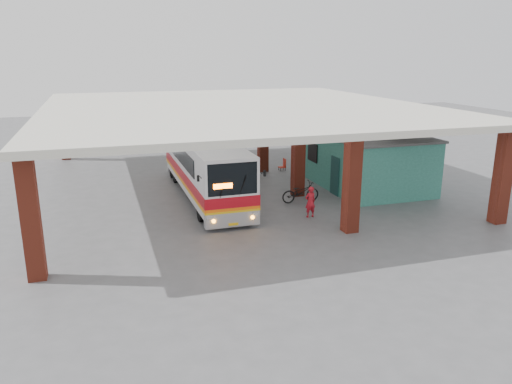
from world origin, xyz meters
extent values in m
plane|color=#515154|center=(0.00, 0.00, 0.00)|extent=(90.00, 90.00, 0.00)
cube|color=maroon|center=(3.00, -3.00, 2.17)|extent=(0.60, 0.60, 4.35)
cube|color=maroon|center=(3.00, 3.00, 2.17)|extent=(0.60, 0.60, 4.35)
cube|color=maroon|center=(3.00, 9.00, 2.17)|extent=(0.60, 0.60, 4.35)
cube|color=maroon|center=(-9.50, -4.00, 2.17)|extent=(0.60, 0.60, 4.35)
cube|color=maroon|center=(-9.50, 17.00, 2.17)|extent=(0.60, 0.60, 4.35)
cube|color=maroon|center=(10.00, -4.00, 2.17)|extent=(0.60, 0.60, 4.35)
cube|color=maroon|center=(10.00, 17.00, 2.17)|extent=(0.60, 0.60, 4.35)
cube|color=beige|center=(0.50, 6.50, 4.50)|extent=(21.00, 23.00, 0.30)
cube|color=#2B6D5C|center=(7.50, 4.00, 1.50)|extent=(5.00, 8.00, 3.00)
cube|color=#484848|center=(7.50, 4.00, 3.05)|extent=(5.20, 8.20, 0.12)
cube|color=#143937|center=(4.98, 2.50, 1.05)|extent=(0.08, 0.95, 2.10)
cube|color=black|center=(4.98, 5.50, 1.80)|extent=(0.08, 1.20, 1.00)
cube|color=black|center=(4.95, 5.50, 1.80)|extent=(0.04, 1.30, 1.10)
cube|color=silver|center=(-1.85, 4.35, 1.84)|extent=(2.46, 11.65, 2.72)
cube|color=silver|center=(-1.85, 3.38, 3.30)|extent=(1.17, 2.92, 0.24)
cube|color=#98999E|center=(-1.84, -1.30, 0.53)|extent=(2.45, 0.39, 0.68)
cube|color=#A90B16|center=(-1.85, 4.35, 1.31)|extent=(2.50, 11.65, 0.49)
cube|color=orange|center=(-1.85, 4.35, 1.00)|extent=(2.50, 11.65, 0.13)
cube|color=gold|center=(-1.85, 4.35, 0.89)|extent=(2.50, 11.65, 0.10)
cube|color=black|center=(-1.84, -1.44, 2.35)|extent=(2.18, 0.11, 1.41)
cube|color=black|center=(-3.08, 5.12, 2.33)|extent=(0.07, 8.74, 0.87)
cube|color=black|center=(-0.63, 5.13, 2.33)|extent=(0.07, 8.74, 0.87)
cube|color=#FF5905|center=(-2.27, -1.50, 2.09)|extent=(0.83, 0.05, 0.21)
sphere|color=orange|center=(-2.71, -1.51, 0.56)|extent=(0.17, 0.17, 0.17)
sphere|color=orange|center=(-0.96, -1.50, 0.56)|extent=(0.17, 0.17, 0.17)
cube|color=gold|center=(-1.84, -1.52, 0.34)|extent=(0.44, 0.03, 0.12)
cylinder|color=black|center=(-2.87, 0.27, 0.49)|extent=(0.31, 0.97, 0.97)
cylinder|color=black|center=(-0.81, 0.27, 0.49)|extent=(0.31, 0.97, 0.97)
cylinder|color=black|center=(-2.89, 7.74, 0.49)|extent=(0.31, 0.97, 0.97)
cylinder|color=black|center=(-0.83, 7.75, 0.49)|extent=(0.31, 0.97, 0.97)
cylinder|color=black|center=(-2.90, 9.00, 0.49)|extent=(0.31, 0.97, 0.97)
cylinder|color=black|center=(-0.83, 9.01, 0.49)|extent=(0.31, 0.97, 0.97)
imported|color=black|center=(2.65, 1.72, 0.54)|extent=(2.08, 0.80, 1.08)
imported|color=red|center=(2.14, -0.68, 0.75)|extent=(0.59, 0.43, 1.50)
cube|color=red|center=(4.26, 8.79, 0.23)|extent=(0.44, 0.44, 0.06)
cube|color=red|center=(4.44, 8.79, 0.49)|extent=(0.07, 0.42, 0.59)
cylinder|color=black|center=(4.11, 8.61, 0.10)|extent=(0.03, 0.03, 0.20)
cylinder|color=black|center=(4.44, 8.63, 0.10)|extent=(0.03, 0.03, 0.20)
cylinder|color=black|center=(4.09, 8.94, 0.10)|extent=(0.03, 0.03, 0.20)
cylinder|color=black|center=(4.42, 8.96, 0.10)|extent=(0.03, 0.03, 0.20)
camera|label=1|loc=(-7.10, -21.32, 7.54)|focal=35.00mm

